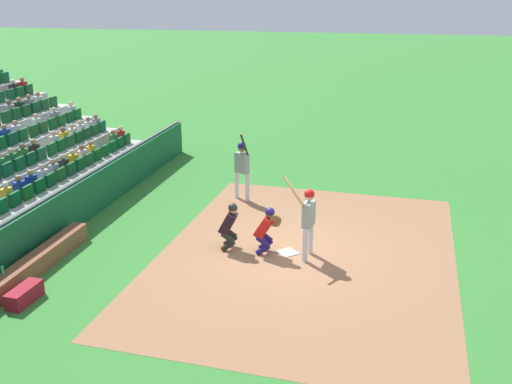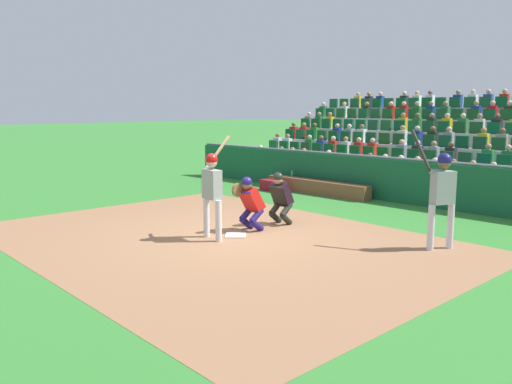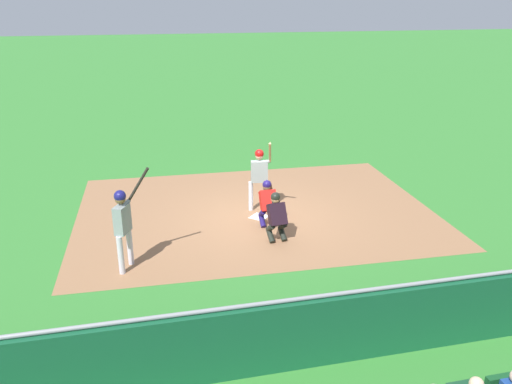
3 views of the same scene
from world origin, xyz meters
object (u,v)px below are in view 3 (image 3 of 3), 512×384
Objects in this scene: home_plate_umpire at (276,215)px; equipment_duffel_bag at (494,289)px; batter_at_plate at (260,173)px; dugout_bench at (448,311)px; water_bottle_on_bench at (507,292)px; on_deck_batter at (123,220)px; home_plate_marker at (259,217)px; catcher_crouching at (268,200)px.

home_plate_umpire reaches higher than equipment_duffel_bag.
home_plate_umpire is at bearing -91.50° from batter_at_plate.
dugout_bench is at bearing -70.32° from batter_at_plate.
batter_at_plate is at bearing 118.22° from water_bottle_on_bench.
on_deck_batter reaches higher than equipment_duffel_bag.
on_deck_batter is (-7.29, 2.88, 1.01)m from equipment_duffel_bag.
dugout_bench is 1.51m from equipment_duffel_bag.
home_plate_marker is 6.06m from dugout_bench.
water_bottle_on_bench is at bearing -26.76° from on_deck_batter.
home_plate_umpire reaches higher than catcher_crouching.
equipment_duffel_bag is at bearing -57.08° from batter_at_plate.
home_plate_umpire is 0.33× the size of dugout_bench.
catcher_crouching is at bearing 130.98° from equipment_duffel_bag.
home_plate_marker is 2.16× the size of water_bottle_on_bench.
catcher_crouching is 4.05m from on_deck_batter.
water_bottle_on_bench is at bearing -61.78° from batter_at_plate.
on_deck_batter is (-5.89, 3.46, 0.97)m from dugout_bench.
batter_at_plate is 4.56m from on_deck_batter.
equipment_duffel_bag is (3.64, -3.52, -0.52)m from home_plate_umpire.
batter_at_plate is at bearing 125.11° from equipment_duffel_bag.
water_bottle_on_bench is at bearing -4.52° from dugout_bench.
water_bottle_on_bench is (3.38, -4.19, -0.15)m from home_plate_umpire.
on_deck_batter is at bearing -170.03° from home_plate_umpire.
on_deck_batter is at bearing -144.36° from batter_at_plate.
dugout_bench is 4.35× the size of equipment_duffel_bag.
batter_at_plate is (0.14, 0.52, 1.11)m from home_plate_marker.
water_bottle_on_bench is (3.35, -5.15, -0.16)m from catcher_crouching.
dugout_bench is at bearing -66.43° from catcher_crouching.
batter_at_plate is at bearing 88.77° from catcher_crouching.
catcher_crouching is 0.54× the size of on_deck_batter.
batter_at_plate is 0.55× the size of dugout_bench.
dugout_bench is (2.19, -6.11, -0.91)m from batter_at_plate.
batter_at_plate reaches higher than equipment_duffel_bag.
home_plate_umpire is at bearing 9.97° from on_deck_batter.
equipment_duffel_bag is (1.40, 0.57, -0.04)m from dugout_bench.
water_bottle_on_bench is 0.80m from equipment_duffel_bag.
home_plate_umpire is 5.09m from equipment_duffel_bag.
equipment_duffel_bag is (0.26, 0.66, -0.37)m from water_bottle_on_bench.
home_plate_marker is 0.49× the size of equipment_duffel_bag.
on_deck_batter reaches higher than batter_at_plate.
equipment_duffel_bag is (3.72, -5.02, 0.16)m from home_plate_marker.
on_deck_batter reaches higher than home_plate_marker.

